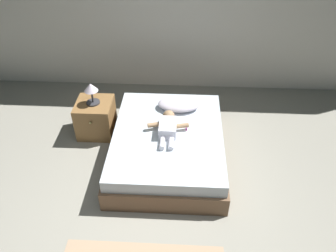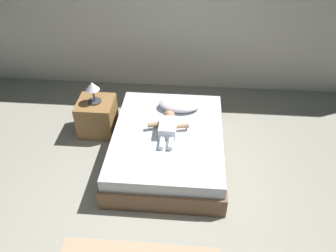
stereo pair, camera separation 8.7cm
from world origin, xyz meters
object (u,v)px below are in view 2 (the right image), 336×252
object	(u,v)px
pillow	(180,104)
baby	(168,126)
nightstand	(97,116)
bed	(168,145)
toothbrush	(186,126)
lamp	(93,89)

from	to	relation	value
pillow	baby	bearing A→B (deg)	-103.84
pillow	baby	size ratio (longest dim) A/B	0.87
nightstand	bed	bearing A→B (deg)	-24.88
baby	toothbrush	world-z (taller)	baby
nightstand	baby	bearing A→B (deg)	-23.11
baby	lamp	distance (m)	1.11
baby	nightstand	size ratio (longest dim) A/B	1.24
baby	toothbrush	distance (m)	0.24
bed	toothbrush	size ratio (longest dim) A/B	11.80
pillow	lamp	bearing A→B (deg)	-177.62
pillow	lamp	xyz separation A→B (m)	(-1.12, -0.05, 0.22)
nightstand	toothbrush	bearing A→B (deg)	-15.70
baby	nightstand	distance (m)	1.12
bed	pillow	xyz separation A→B (m)	(0.11, 0.52, 0.27)
pillow	toothbrush	world-z (taller)	pillow
bed	pillow	bearing A→B (deg)	77.53
bed	lamp	size ratio (longest dim) A/B	5.89
pillow	nightstand	distance (m)	1.15
pillow	baby	world-z (taller)	baby
nightstand	lamp	distance (m)	0.45
bed	lamp	world-z (taller)	lamp
pillow	lamp	size ratio (longest dim) A/B	1.82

